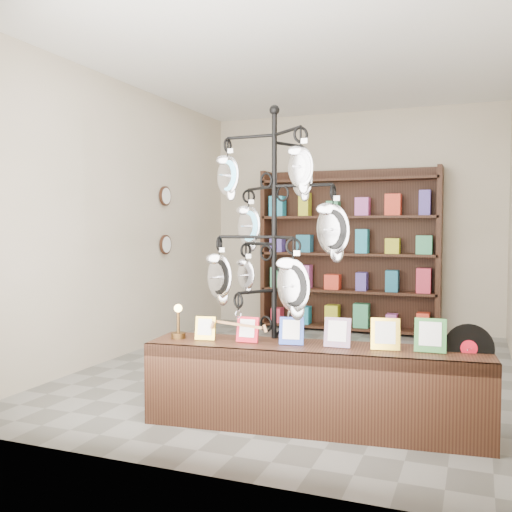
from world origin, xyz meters
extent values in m
plane|color=slate|center=(0.00, 0.00, 0.00)|extent=(5.00, 5.00, 0.00)
plane|color=beige|center=(0.00, 2.50, 1.50)|extent=(4.00, 0.00, 4.00)
plane|color=beige|center=(0.00, -2.50, 1.50)|extent=(4.00, 0.00, 4.00)
plane|color=beige|center=(-2.00, 0.00, 1.50)|extent=(0.00, 5.00, 5.00)
plane|color=white|center=(0.00, 0.00, 3.00)|extent=(5.00, 5.00, 0.00)
cylinder|color=black|center=(0.22, -1.36, 0.02)|extent=(0.62, 0.62, 0.03)
cylinder|color=black|center=(0.22, -1.36, 1.13)|extent=(0.05, 0.05, 2.26)
sphere|color=black|center=(0.22, -1.36, 2.28)|extent=(0.08, 0.08, 0.08)
ellipsoid|color=silver|center=(0.32, -1.14, 0.71)|extent=(0.12, 0.08, 0.24)
cube|color=#A26B43|center=(0.05, -1.63, 0.72)|extent=(0.41, 0.15, 0.04)
cube|color=black|center=(0.58, -1.52, 0.29)|extent=(2.42, 0.74, 0.59)
cube|color=gold|center=(-0.23, -1.61, 0.67)|extent=(0.16, 0.07, 0.17)
cube|color=red|center=(0.09, -1.57, 0.68)|extent=(0.17, 0.07, 0.18)
cube|color=#263FA5|center=(0.42, -1.54, 0.68)|extent=(0.18, 0.08, 0.19)
cube|color=#E54C33|center=(0.74, -1.50, 0.69)|extent=(0.19, 0.08, 0.21)
cube|color=gold|center=(1.07, -1.47, 0.69)|extent=(0.20, 0.08, 0.22)
cube|color=#337233|center=(1.36, -1.43, 0.70)|extent=(0.21, 0.09, 0.23)
cylinder|color=black|center=(1.60, -1.35, 0.62)|extent=(0.33, 0.11, 0.32)
cylinder|color=red|center=(1.60, -1.36, 0.62)|extent=(0.11, 0.04, 0.11)
cylinder|color=#492F14|center=(-0.44, -1.63, 0.61)|extent=(0.11, 0.11, 0.04)
cylinder|color=#492F14|center=(-0.44, -1.63, 0.70)|extent=(0.02, 0.02, 0.15)
sphere|color=#FFBF59|center=(-0.44, -1.63, 0.81)|extent=(0.06, 0.06, 0.06)
cube|color=black|center=(0.00, 2.44, 1.10)|extent=(2.40, 0.04, 2.20)
cube|color=black|center=(-1.18, 2.28, 1.10)|extent=(0.06, 0.36, 2.20)
cube|color=black|center=(1.18, 2.28, 1.10)|extent=(0.06, 0.36, 2.20)
cube|color=black|center=(0.00, 2.28, 0.05)|extent=(2.36, 0.36, 0.04)
cube|color=black|center=(0.00, 2.28, 0.55)|extent=(2.36, 0.36, 0.03)
cube|color=black|center=(0.00, 2.28, 1.05)|extent=(2.36, 0.36, 0.04)
cube|color=black|center=(0.00, 2.28, 1.55)|extent=(2.36, 0.36, 0.04)
cube|color=black|center=(0.00, 2.28, 2.05)|extent=(2.36, 0.36, 0.04)
cylinder|color=black|center=(-1.97, 0.80, 1.80)|extent=(0.03, 0.24, 0.24)
cylinder|color=black|center=(-1.97, 0.80, 1.20)|extent=(0.03, 0.24, 0.24)
camera|label=1|loc=(1.64, -5.37, 1.43)|focal=40.00mm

